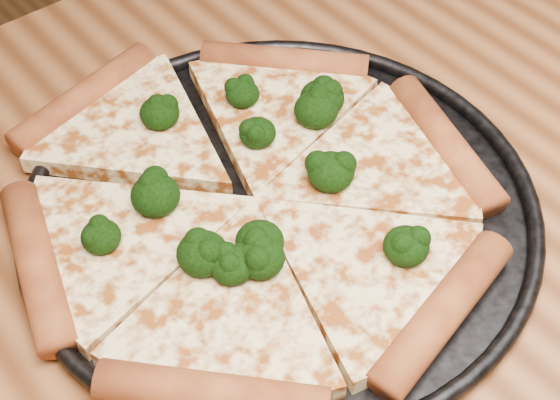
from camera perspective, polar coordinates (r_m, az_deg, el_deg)
dining_table at (r=0.67m, az=3.14°, el=-11.75°), size 1.20×0.90×0.75m
pizza_pan at (r=0.64m, az=-0.00°, el=-0.48°), size 0.40×0.40×0.02m
pizza at (r=0.64m, az=-2.02°, el=0.18°), size 0.39×0.41×0.03m
broccoli_florets at (r=0.63m, az=-1.66°, el=1.04°), size 0.25×0.26×0.03m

